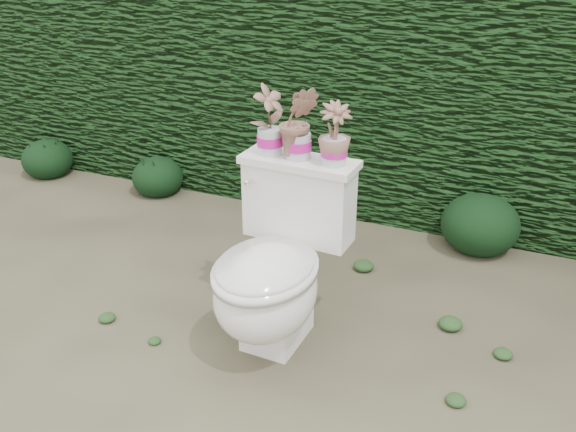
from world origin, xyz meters
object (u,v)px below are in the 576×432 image
at_px(potted_plant_center, 298,124).
at_px(potted_plant_right, 335,136).
at_px(toilet, 275,271).
at_px(potted_plant_left, 270,122).

distance_m(potted_plant_center, potted_plant_right, 0.16).
relative_size(toilet, potted_plant_left, 2.75).
bearing_deg(toilet, potted_plant_center, 91.11).
xyz_separation_m(toilet, potted_plant_left, (-0.13, 0.25, 0.56)).
relative_size(toilet, potted_plant_right, 3.20).
bearing_deg(potted_plant_right, toilet, -165.14).
distance_m(potted_plant_left, potted_plant_center, 0.13).
xyz_separation_m(toilet, potted_plant_center, (0.01, 0.24, 0.57)).
distance_m(potted_plant_left, potted_plant_right, 0.29).
bearing_deg(toilet, potted_plant_left, 119.87).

